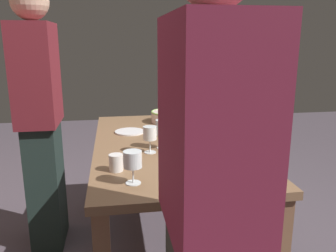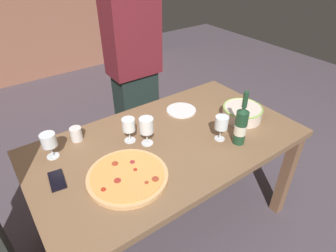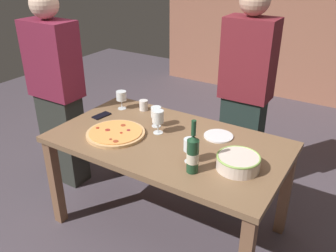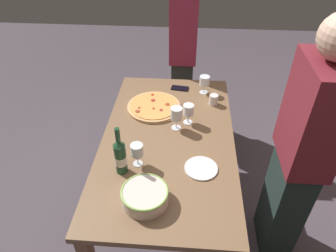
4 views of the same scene
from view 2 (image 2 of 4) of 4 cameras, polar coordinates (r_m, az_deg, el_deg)
ground_plane at (r=2.22m, az=-0.00°, el=-18.54°), size 8.00×8.00×0.00m
dining_table at (r=1.75m, az=-0.00°, el=-5.36°), size 1.60×0.90×0.75m
pizza at (r=1.46m, az=-8.13°, el=-9.92°), size 0.41×0.41×0.03m
serving_bowl at (r=1.93m, az=14.68°, el=2.71°), size 0.26×0.26×0.09m
wine_bottle at (r=1.66m, az=14.45°, el=0.19°), size 0.07×0.07×0.33m
wine_glass_near_pizza at (r=1.63m, az=-22.86°, el=-2.76°), size 0.08×0.08×0.15m
wine_glass_by_bottle at (r=1.64m, az=-7.92°, el=0.14°), size 0.08×0.08×0.15m
wine_glass_far_left at (r=1.67m, az=10.68°, el=0.44°), size 0.08×0.08×0.16m
wine_glass_far_right at (r=1.60m, az=-4.35°, el=-0.12°), size 0.08×0.08×0.17m
cup_amber at (r=1.76m, az=-17.97°, el=-1.52°), size 0.07×0.07×0.08m
side_plate at (r=1.97m, az=2.67°, el=3.19°), size 0.20×0.20×0.01m
cell_phone at (r=1.54m, az=-21.43°, el=-10.10°), size 0.09×0.15×0.01m
person_guest_left at (r=2.33m, az=-6.85°, el=11.33°), size 0.39×0.24×1.71m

